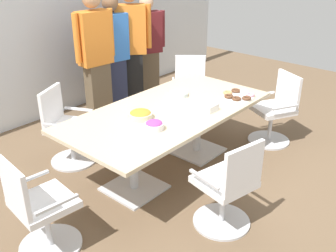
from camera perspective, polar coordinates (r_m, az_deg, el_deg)
The scene contains 17 objects.
ground_plane at distance 4.64m, azimuth -0.00°, elevation -6.20°, with size 10.00×10.00×0.01m, color brown.
back_wall at distance 5.90m, azimuth -18.48°, elevation 14.19°, with size 8.00×0.10×2.80m, color silver.
conference_table at distance 4.34m, azimuth -0.00°, elevation 0.89°, with size 2.40×1.20×0.75m.
office_chair_0 at distance 3.48m, azimuth -18.21°, elevation -11.66°, with size 0.59×0.59×0.91m.
office_chair_1 at distance 3.60m, azimuth 8.71°, elevation -9.06°, with size 0.64×0.64×0.91m.
office_chair_2 at distance 5.26m, azimuth 15.30°, elevation 1.92°, with size 0.73×0.73×0.91m.
office_chair_3 at distance 5.77m, azimuth 3.21°, elevation 4.93°, with size 0.76×0.76×0.91m.
office_chair_4 at distance 4.75m, azimuth -14.52°, elevation -0.60°, with size 0.72×0.72×0.91m.
person_standing_0 at distance 5.47m, azimuth -10.41°, elevation 9.79°, with size 0.62×0.27×1.87m.
person_standing_1 at distance 5.82m, azimuth -7.98°, elevation 10.19°, with size 0.61×0.30×1.76m.
person_standing_2 at distance 5.97m, azimuth -5.36°, elevation 11.36°, with size 0.51×0.47×1.86m.
person_standing_3 at distance 6.37m, azimuth -3.01°, elevation 11.27°, with size 0.59×0.38×1.67m.
snack_bowl_chips_orange at distance 4.07m, azimuth -4.02°, elevation 1.70°, with size 0.25×0.25×0.09m.
snack_bowl_candy_mix at distance 3.82m, azimuth -2.01°, elevation 0.14°, with size 0.19×0.19×0.10m.
donut_platter at distance 4.71m, azimuth 10.19°, elevation 4.41°, with size 0.37×0.37×0.04m.
plate_stack at distance 4.66m, azimuth 1.58°, elevation 4.67°, with size 0.22×0.22×0.05m.
napkin_pile at distance 4.27m, azimuth 5.84°, elevation 2.73°, with size 0.17×0.17×0.08m, color white.
Camera 1 is at (-2.98, -2.58, 2.44)m, focal length 42.02 mm.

